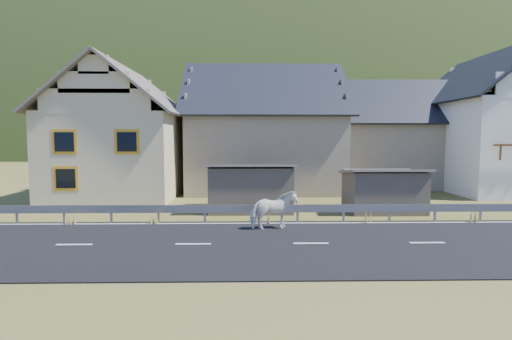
{
  "coord_description": "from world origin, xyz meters",
  "views": [
    {
      "loc": [
        -2.14,
        -13.28,
        3.66
      ],
      "look_at": [
        -1.79,
        3.91,
        2.23
      ],
      "focal_mm": 28.0,
      "sensor_mm": 36.0,
      "label": 1
    }
  ],
  "objects": [
    {
      "name": "ground",
      "position": [
        0.0,
        0.0,
        0.0
      ],
      "size": [
        160.0,
        160.0,
        0.0
      ],
      "primitive_type": "plane",
      "color": "#4A4D19",
      "rests_on": "ground"
    },
    {
      "name": "road",
      "position": [
        0.0,
        0.0,
        0.02
      ],
      "size": [
        60.0,
        7.0,
        0.04
      ],
      "primitive_type": "cube",
      "color": "black",
      "rests_on": "ground"
    },
    {
      "name": "lane_markings",
      "position": [
        0.0,
        0.0,
        0.04
      ],
      "size": [
        60.0,
        6.6,
        0.01
      ],
      "primitive_type": "cube",
      "color": "silver",
      "rests_on": "road"
    },
    {
      "name": "guardrail",
      "position": [
        -0.0,
        3.68,
        0.56
      ],
      "size": [
        28.1,
        0.09,
        0.75
      ],
      "color": "#93969B",
      "rests_on": "ground"
    },
    {
      "name": "shed_left",
      "position": [
        -2.0,
        6.5,
        1.1
      ],
      "size": [
        4.3,
        3.3,
        2.4
      ],
      "primitive_type": "cube",
      "color": "brown",
      "rests_on": "ground"
    },
    {
      "name": "shed_right",
      "position": [
        4.5,
        6.0,
        1.0
      ],
      "size": [
        3.8,
        2.9,
        2.2
      ],
      "primitive_type": "cube",
      "color": "brown",
      "rests_on": "ground"
    },
    {
      "name": "house_cream",
      "position": [
        -10.0,
        12.0,
        4.36
      ],
      "size": [
        7.8,
        9.8,
        8.3
      ],
      "color": "beige",
      "rests_on": "ground"
    },
    {
      "name": "house_stone_a",
      "position": [
        -1.0,
        15.0,
        4.63
      ],
      "size": [
        10.8,
        9.8,
        8.9
      ],
      "color": "gray",
      "rests_on": "ground"
    },
    {
      "name": "house_stone_b",
      "position": [
        9.0,
        17.0,
        4.24
      ],
      "size": [
        9.8,
        8.8,
        8.1
      ],
      "color": "gray",
      "rests_on": "ground"
    },
    {
      "name": "house_white",
      "position": [
        15.0,
        14.0,
        5.06
      ],
      "size": [
        8.8,
        10.8,
        9.7
      ],
      "color": "white",
      "rests_on": "ground"
    },
    {
      "name": "mountain",
      "position": [
        5.0,
        180.0,
        -20.0
      ],
      "size": [
        440.0,
        280.0,
        260.0
      ],
      "primitive_type": "ellipsoid",
      "color": "#212F13",
      "rests_on": "ground"
    },
    {
      "name": "conifer_patch",
      "position": [
        -55.0,
        110.0,
        6.0
      ],
      "size": [
        76.0,
        50.0,
        28.0
      ],
      "primitive_type": "ellipsoid",
      "color": "black",
      "rests_on": "ground"
    },
    {
      "name": "horse",
      "position": [
        -1.15,
        2.14,
        0.8
      ],
      "size": [
        1.32,
        1.96,
        1.52
      ],
      "primitive_type": "imported",
      "rotation": [
        0.0,
        0.0,
        1.88
      ],
      "color": "white",
      "rests_on": "road"
    }
  ]
}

